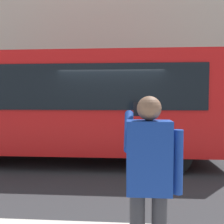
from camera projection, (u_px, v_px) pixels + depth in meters
ground_plane at (113, 165)px, 6.89m from camera, size 60.00×60.00×0.00m
building_facade_far at (122, 20)px, 13.33m from camera, size 28.00×1.55×12.00m
red_bus at (60, 103)px, 7.25m from camera, size 9.05×2.54×3.08m
pedestrian_photographer at (149, 174)px, 2.26m from camera, size 0.53×0.52×1.70m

